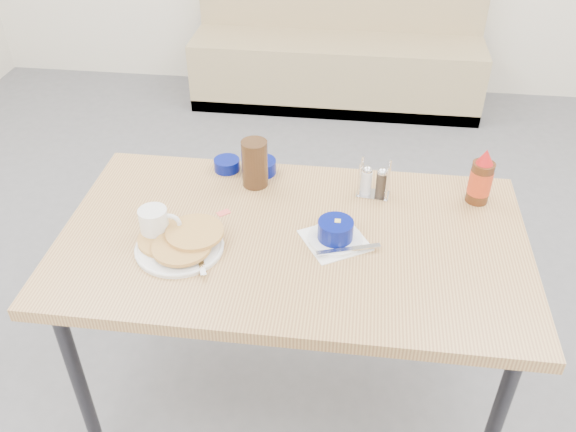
# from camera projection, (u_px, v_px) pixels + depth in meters

# --- Properties ---
(booth_bench) EXTENTS (1.90, 0.56, 1.22)m
(booth_bench) POSITION_uv_depth(u_px,v_px,m) (338.00, 50.00, 4.08)
(booth_bench) COLOR tan
(booth_bench) RESTS_ON ground
(dining_table) EXTENTS (1.40, 0.80, 0.76)m
(dining_table) POSITION_uv_depth(u_px,v_px,m) (293.00, 252.00, 1.86)
(dining_table) COLOR tan
(dining_table) RESTS_ON ground
(pancake_plate) EXTENTS (0.26, 0.26, 0.05)m
(pancake_plate) POSITION_uv_depth(u_px,v_px,m) (180.00, 243.00, 1.77)
(pancake_plate) COLOR white
(pancake_plate) RESTS_ON dining_table
(coffee_mug) EXTENTS (0.13, 0.09, 0.10)m
(coffee_mug) POSITION_uv_depth(u_px,v_px,m) (155.00, 223.00, 1.80)
(coffee_mug) COLOR white
(coffee_mug) RESTS_ON dining_table
(grits_setting) EXTENTS (0.25, 0.24, 0.07)m
(grits_setting) POSITION_uv_depth(u_px,v_px,m) (336.00, 233.00, 1.79)
(grits_setting) COLOR white
(grits_setting) RESTS_ON dining_table
(creamer_bowl) EXTENTS (0.11, 0.11, 0.05)m
(creamer_bowl) POSITION_uv_depth(u_px,v_px,m) (261.00, 167.00, 2.10)
(creamer_bowl) COLOR #040F69
(creamer_bowl) RESTS_ON dining_table
(butter_bowl) EXTENTS (0.09, 0.09, 0.04)m
(butter_bowl) POSITION_uv_depth(u_px,v_px,m) (227.00, 165.00, 2.11)
(butter_bowl) COLOR #040F69
(butter_bowl) RESTS_ON dining_table
(amber_tumbler) EXTENTS (0.11, 0.11, 0.16)m
(amber_tumbler) POSITION_uv_depth(u_px,v_px,m) (255.00, 163.00, 2.00)
(amber_tumbler) COLOR #3A2312
(amber_tumbler) RESTS_ON dining_table
(condiment_caddy) EXTENTS (0.11, 0.07, 0.13)m
(condiment_caddy) POSITION_uv_depth(u_px,v_px,m) (374.00, 184.00, 1.97)
(condiment_caddy) COLOR silver
(condiment_caddy) RESTS_ON dining_table
(syrup_bottle) EXTENTS (0.07, 0.07, 0.19)m
(syrup_bottle) POSITION_uv_depth(u_px,v_px,m) (481.00, 179.00, 1.92)
(syrup_bottle) COLOR #47230F
(syrup_bottle) RESTS_ON dining_table
(sugar_wrapper) EXTENTS (0.05, 0.05, 0.00)m
(sugar_wrapper) POSITION_uv_depth(u_px,v_px,m) (224.00, 213.00, 1.92)
(sugar_wrapper) COLOR #F35A51
(sugar_wrapper) RESTS_ON dining_table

